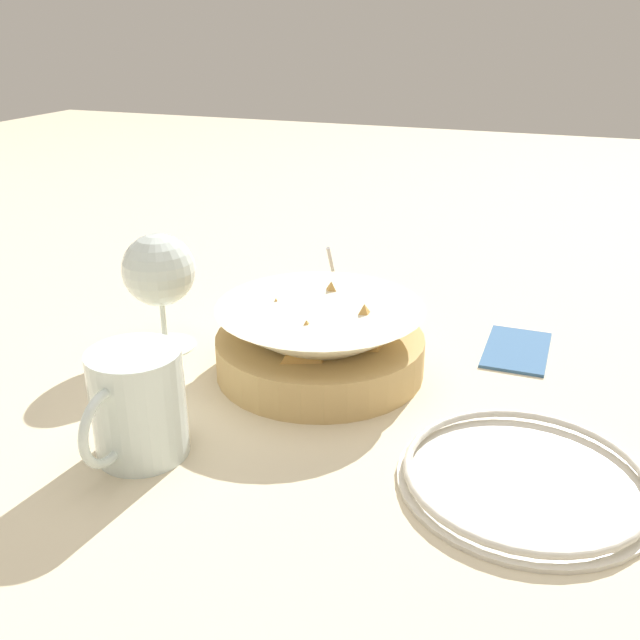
{
  "coord_description": "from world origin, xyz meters",
  "views": [
    {
      "loc": [
        0.73,
        0.23,
        0.4
      ],
      "look_at": [
        0.01,
        -0.04,
        0.07
      ],
      "focal_mm": 40.0,
      "sensor_mm": 36.0,
      "label": 1
    }
  ],
  "objects_px": {
    "beer_mug": "(138,408)",
    "side_plate": "(525,477)",
    "food_basket": "(320,342)",
    "sauce_cup": "(336,297)",
    "wine_glass": "(159,273)"
  },
  "relations": [
    {
      "from": "sauce_cup",
      "to": "beer_mug",
      "type": "relative_size",
      "value": 0.82
    },
    {
      "from": "food_basket",
      "to": "side_plate",
      "type": "bearing_deg",
      "value": 60.21
    },
    {
      "from": "beer_mug",
      "to": "side_plate",
      "type": "height_order",
      "value": "beer_mug"
    },
    {
      "from": "sauce_cup",
      "to": "side_plate",
      "type": "relative_size",
      "value": 0.47
    },
    {
      "from": "wine_glass",
      "to": "sauce_cup",
      "type": "bearing_deg",
      "value": 137.85
    },
    {
      "from": "food_basket",
      "to": "beer_mug",
      "type": "height_order",
      "value": "beer_mug"
    },
    {
      "from": "food_basket",
      "to": "beer_mug",
      "type": "xyz_separation_m",
      "value": [
        0.22,
        -0.1,
        0.01
      ]
    },
    {
      "from": "sauce_cup",
      "to": "wine_glass",
      "type": "distance_m",
      "value": 0.26
    },
    {
      "from": "food_basket",
      "to": "side_plate",
      "type": "height_order",
      "value": "food_basket"
    },
    {
      "from": "wine_glass",
      "to": "beer_mug",
      "type": "height_order",
      "value": "wine_glass"
    },
    {
      "from": "sauce_cup",
      "to": "wine_glass",
      "type": "xyz_separation_m",
      "value": [
        0.19,
        -0.17,
        0.08
      ]
    },
    {
      "from": "beer_mug",
      "to": "side_plate",
      "type": "distance_m",
      "value": 0.37
    },
    {
      "from": "sauce_cup",
      "to": "side_plate",
      "type": "distance_m",
      "value": 0.44
    },
    {
      "from": "beer_mug",
      "to": "side_plate",
      "type": "xyz_separation_m",
      "value": [
        -0.08,
        0.35,
        -0.04
      ]
    },
    {
      "from": "food_basket",
      "to": "side_plate",
      "type": "xyz_separation_m",
      "value": [
        0.14,
        0.25,
        -0.03
      ]
    }
  ]
}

